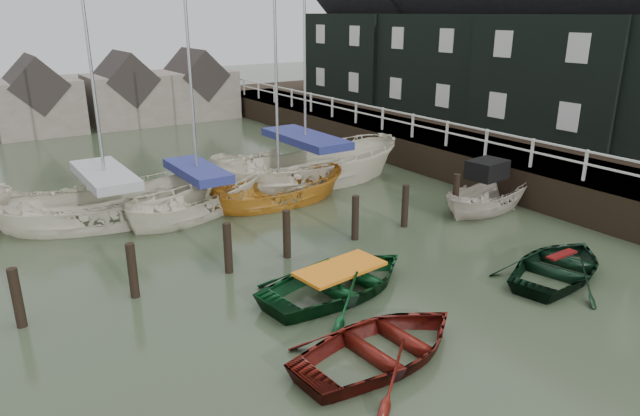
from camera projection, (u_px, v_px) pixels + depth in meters
ground at (388, 286)px, 14.44m from camera, size 120.00×120.00×0.00m
pier at (406, 143)px, 27.05m from camera, size 3.04×32.00×2.70m
land_strip at (483, 143)px, 30.17m from camera, size 14.00×38.00×1.50m
quay_houses at (516, 32)px, 27.26m from camera, size 6.52×28.14×10.01m
mooring_pilings at (290, 240)px, 16.05m from camera, size 13.72×0.22×1.80m
far_sheds at (123, 94)px, 34.73m from camera, size 14.00×4.08×4.39m
rowboat_red at (383, 358)px, 11.43m from camera, size 4.17×3.12×0.82m
rowboat_green at (340, 292)px, 14.14m from camera, size 4.62×3.54×0.89m
rowboat_dkgreen at (559, 275)px, 15.04m from camera, size 4.41×3.60×0.80m
motorboat at (488, 207)px, 20.06m from camera, size 4.44×2.08×2.56m
sailboat_a at (110, 220)px, 18.90m from camera, size 7.38×4.19×12.17m
sailboat_b at (200, 208)px, 19.98m from camera, size 6.61×4.53×10.81m
sailboat_c at (279, 202)px, 20.78m from camera, size 5.38×2.19×10.35m
sailboat_d at (306, 181)px, 23.24m from camera, size 8.48×4.68×13.58m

